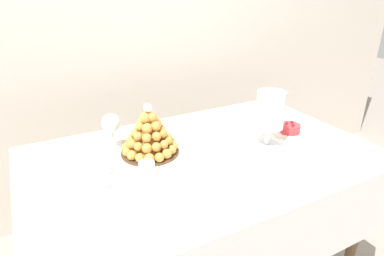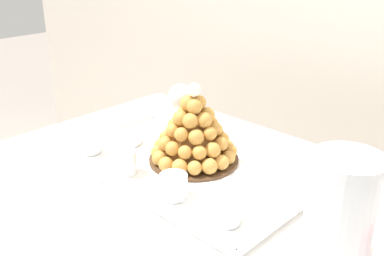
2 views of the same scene
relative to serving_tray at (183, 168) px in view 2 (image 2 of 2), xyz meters
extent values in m
cylinder|color=brown|center=(-0.42, 0.28, -0.41)|extent=(0.04, 0.04, 0.76)
cube|color=brown|center=(0.19, -0.05, -0.02)|extent=(1.33, 0.80, 0.02)
cube|color=white|center=(0.19, -0.05, -0.01)|extent=(1.39, 0.86, 0.00)
cube|color=white|center=(0.19, 0.37, -0.17)|extent=(1.39, 0.01, 0.31)
cube|color=white|center=(-0.51, -0.05, -0.17)|extent=(0.01, 0.86, 0.31)
cube|color=white|center=(0.00, 0.00, 0.00)|extent=(0.64, 0.37, 0.01)
cube|color=white|center=(0.00, -0.18, 0.01)|extent=(0.64, 0.01, 0.02)
cube|color=white|center=(0.00, 0.18, 0.01)|extent=(0.64, 0.01, 0.02)
cube|color=white|center=(-0.32, 0.00, 0.01)|extent=(0.01, 0.37, 0.02)
cube|color=white|center=(0.32, 0.00, 0.01)|extent=(0.01, 0.37, 0.02)
cylinder|color=white|center=(0.00, 0.00, 0.00)|extent=(0.34, 0.34, 0.00)
cylinder|color=#4C331E|center=(0.00, 0.04, 0.01)|extent=(0.23, 0.23, 0.01)
cone|color=#AE7332|center=(0.00, 0.04, 0.09)|extent=(0.16, 0.16, 0.16)
sphere|color=gold|center=(0.09, 0.04, 0.03)|extent=(0.04, 0.04, 0.04)
sphere|color=gold|center=(0.08, 0.08, 0.03)|extent=(0.04, 0.04, 0.04)
sphere|color=#CA8C3C|center=(0.06, 0.11, 0.03)|extent=(0.04, 0.04, 0.04)
sphere|color=gold|center=(0.03, 0.13, 0.03)|extent=(0.04, 0.04, 0.04)
sphere|color=gold|center=(0.00, 0.14, 0.03)|extent=(0.04, 0.04, 0.04)
sphere|color=gold|center=(-0.04, 0.13, 0.03)|extent=(0.04, 0.04, 0.04)
sphere|color=gold|center=(-0.07, 0.11, 0.03)|extent=(0.04, 0.04, 0.04)
sphere|color=gold|center=(-0.09, 0.08, 0.03)|extent=(0.04, 0.04, 0.04)
sphere|color=gold|center=(-0.10, 0.04, 0.03)|extent=(0.04, 0.04, 0.04)
sphere|color=gold|center=(-0.09, 0.01, 0.03)|extent=(0.04, 0.04, 0.04)
sphere|color=gold|center=(-0.07, -0.02, 0.03)|extent=(0.04, 0.04, 0.04)
sphere|color=gold|center=(-0.04, -0.04, 0.03)|extent=(0.04, 0.04, 0.04)
sphere|color=gold|center=(0.00, -0.05, 0.03)|extent=(0.04, 0.04, 0.04)
sphere|color=gold|center=(0.03, -0.04, 0.03)|extent=(0.04, 0.04, 0.04)
sphere|color=gold|center=(0.06, -0.02, 0.03)|extent=(0.04, 0.04, 0.04)
sphere|color=gold|center=(0.08, 0.01, 0.03)|extent=(0.04, 0.04, 0.04)
sphere|color=#CA8C3B|center=(0.07, 0.07, 0.06)|extent=(0.04, 0.04, 0.04)
sphere|color=gold|center=(0.05, 0.10, 0.06)|extent=(0.03, 0.03, 0.03)
sphere|color=gold|center=(0.01, 0.12, 0.06)|extent=(0.04, 0.04, 0.04)
sphere|color=gold|center=(-0.02, 0.12, 0.06)|extent=(0.03, 0.03, 0.03)
sphere|color=gold|center=(-0.05, 0.10, 0.06)|extent=(0.04, 0.04, 0.04)
sphere|color=#C98B3B|center=(-0.07, 0.07, 0.06)|extent=(0.04, 0.04, 0.04)
sphere|color=gold|center=(-0.08, 0.04, 0.06)|extent=(0.04, 0.04, 0.04)
sphere|color=gold|center=(-0.07, 0.00, 0.06)|extent=(0.03, 0.03, 0.03)
sphere|color=gold|center=(-0.04, -0.02, 0.06)|extent=(0.04, 0.04, 0.04)
sphere|color=#CA8C3C|center=(0.00, -0.03, 0.06)|extent=(0.04, 0.04, 0.04)
sphere|color=gold|center=(0.03, -0.02, 0.06)|extent=(0.03, 0.03, 0.03)
sphere|color=gold|center=(0.06, 0.00, 0.06)|extent=(0.04, 0.04, 0.04)
sphere|color=gold|center=(0.07, 0.03, 0.06)|extent=(0.04, 0.04, 0.04)
sphere|color=gold|center=(0.04, 0.08, 0.09)|extent=(0.04, 0.04, 0.04)
sphere|color=gold|center=(0.01, 0.10, 0.10)|extent=(0.04, 0.04, 0.04)
sphere|color=gold|center=(-0.03, 0.09, 0.09)|extent=(0.04, 0.04, 0.04)
sphere|color=gold|center=(-0.06, 0.06, 0.09)|extent=(0.04, 0.04, 0.04)
sphere|color=gold|center=(-0.06, 0.02, 0.10)|extent=(0.04, 0.04, 0.04)
sphere|color=gold|center=(-0.03, 0.00, 0.10)|extent=(0.04, 0.04, 0.04)
sphere|color=gold|center=(0.01, -0.01, 0.10)|extent=(0.04, 0.04, 0.04)
sphere|color=gold|center=(0.04, 0.01, 0.09)|extent=(0.04, 0.04, 0.04)
sphere|color=gold|center=(0.05, 0.04, 0.10)|extent=(0.03, 0.03, 0.03)
sphere|color=gold|center=(0.01, 0.07, 0.13)|extent=(0.04, 0.04, 0.04)
sphere|color=gold|center=(-0.02, 0.07, 0.13)|extent=(0.04, 0.04, 0.04)
sphere|color=gold|center=(-0.04, 0.04, 0.13)|extent=(0.04, 0.04, 0.04)
sphere|color=gold|center=(-0.02, 0.01, 0.13)|extent=(0.04, 0.04, 0.04)
sphere|color=gold|center=(0.01, 0.01, 0.13)|extent=(0.04, 0.04, 0.04)
sphere|color=gold|center=(0.03, 0.04, 0.13)|extent=(0.04, 0.04, 0.04)
sphere|color=gold|center=(0.00, 0.06, 0.16)|extent=(0.04, 0.04, 0.04)
sphere|color=gold|center=(-0.02, 0.04, 0.16)|extent=(0.04, 0.04, 0.04)
sphere|color=gold|center=(0.01, 0.03, 0.16)|extent=(0.04, 0.04, 0.04)
sphere|color=white|center=(0.00, 0.04, 0.20)|extent=(0.03, 0.03, 0.03)
cylinder|color=silver|center=(-0.24, -0.11, 0.03)|extent=(0.05, 0.05, 0.06)
cylinder|color=#F4EAC6|center=(-0.24, -0.11, 0.02)|extent=(0.05, 0.05, 0.02)
cylinder|color=white|center=(-0.24, -0.11, 0.04)|extent=(0.05, 0.05, 0.02)
sphere|color=brown|center=(-0.24, -0.11, 0.05)|extent=(0.02, 0.02, 0.02)
cylinder|color=silver|center=(-0.08, -0.12, 0.03)|extent=(0.06, 0.06, 0.06)
cylinder|color=#F4EAC6|center=(-0.08, -0.12, 0.02)|extent=(0.05, 0.05, 0.02)
cylinder|color=white|center=(-0.08, -0.12, 0.04)|extent=(0.05, 0.05, 0.02)
sphere|color=brown|center=(-0.07, -0.12, 0.05)|extent=(0.02, 0.02, 0.02)
cylinder|color=silver|center=(0.09, -0.12, 0.03)|extent=(0.06, 0.06, 0.05)
cylinder|color=#F4EAC6|center=(0.09, -0.12, 0.01)|extent=(0.06, 0.06, 0.02)
cylinder|color=white|center=(0.09, -0.12, 0.03)|extent=(0.06, 0.06, 0.02)
sphere|color=brown|center=(0.09, -0.12, 0.05)|extent=(0.02, 0.02, 0.02)
cylinder|color=silver|center=(0.24, -0.11, 0.03)|extent=(0.06, 0.06, 0.05)
cylinder|color=gold|center=(0.24, -0.11, 0.01)|extent=(0.05, 0.05, 0.02)
cylinder|color=#EAC166|center=(0.24, -0.11, 0.03)|extent=(0.05, 0.05, 0.02)
sphere|color=brown|center=(0.24, -0.11, 0.04)|extent=(0.02, 0.02, 0.02)
cylinder|color=white|center=(-0.22, -0.01, 0.01)|extent=(0.09, 0.09, 0.02)
cylinder|color=#F2CC59|center=(-0.22, -0.01, 0.02)|extent=(0.08, 0.08, 0.00)
cylinder|color=white|center=(0.47, -0.11, 0.16)|extent=(0.12, 0.12, 0.15)
cylinder|color=#72B2E0|center=(0.50, -0.12, 0.10)|extent=(0.05, 0.05, 0.05)
cylinder|color=#D199D8|center=(0.47, -0.09, 0.10)|extent=(0.05, 0.05, 0.05)
cylinder|color=#72B2E0|center=(0.45, -0.12, 0.10)|extent=(0.06, 0.04, 0.06)
cylinder|color=#D199D8|center=(0.47, -0.12, 0.10)|extent=(0.05, 0.04, 0.05)
cylinder|color=#E54C47|center=(0.50, -0.10, 0.12)|extent=(0.06, 0.04, 0.06)
cylinder|color=#72B2E0|center=(0.44, -0.10, 0.12)|extent=(0.05, 0.04, 0.05)
cylinder|color=#F9A54C|center=(0.48, -0.13, 0.12)|extent=(0.05, 0.04, 0.05)
cylinder|color=brown|center=(0.48, -0.09, 0.14)|extent=(0.06, 0.04, 0.06)
cylinder|color=yellow|center=(0.44, -0.12, 0.14)|extent=(0.05, 0.05, 0.03)
cylinder|color=yellow|center=(0.48, -0.12, 0.14)|extent=(0.05, 0.05, 0.04)
cylinder|color=pink|center=(0.46, -0.10, 0.16)|extent=(0.06, 0.04, 0.05)
cylinder|color=#9ED860|center=(0.45, -0.13, 0.16)|extent=(0.05, 0.04, 0.05)
cylinder|color=pink|center=(0.48, -0.12, 0.16)|extent=(0.05, 0.05, 0.02)
cylinder|color=yellow|center=(0.45, -0.09, 0.18)|extent=(0.05, 0.04, 0.04)
cylinder|color=#F9A54C|center=(0.45, -0.13, 0.18)|extent=(0.06, 0.04, 0.06)
cylinder|color=yellow|center=(0.49, -0.12, 0.18)|extent=(0.05, 0.05, 0.04)
cylinder|color=#D199D8|center=(0.48, -0.10, 0.18)|extent=(0.04, 0.04, 0.04)
cylinder|color=pink|center=(0.45, -0.11, 0.20)|extent=(0.04, 0.04, 0.04)
cylinder|color=yellow|center=(0.47, -0.14, 0.20)|extent=(0.05, 0.04, 0.04)
cylinder|color=#72B2E0|center=(0.49, -0.12, 0.20)|extent=(0.05, 0.04, 0.04)
cylinder|color=#D199D8|center=(0.48, -0.09, 0.20)|extent=(0.05, 0.04, 0.05)
cylinder|color=pink|center=(0.46, -0.12, 0.22)|extent=(0.04, 0.04, 0.03)
cylinder|color=#72B2E0|center=(0.49, -0.13, 0.22)|extent=(0.04, 0.04, 0.03)
cylinder|color=pink|center=(0.48, -0.10, 0.22)|extent=(0.06, 0.04, 0.06)
cylinder|color=#D199D8|center=(0.47, -0.09, 0.22)|extent=(0.05, 0.05, 0.05)
cylinder|color=silver|center=(-0.13, 0.12, 0.00)|extent=(0.06, 0.06, 0.00)
cylinder|color=silver|center=(-0.13, 0.12, 0.05)|extent=(0.01, 0.01, 0.10)
sphere|color=silver|center=(-0.13, 0.12, 0.13)|extent=(0.07, 0.07, 0.07)
camera|label=1|loc=(-0.41, -1.08, 0.63)|focal=30.75mm
camera|label=2|loc=(0.72, -0.71, 0.53)|focal=41.71mm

